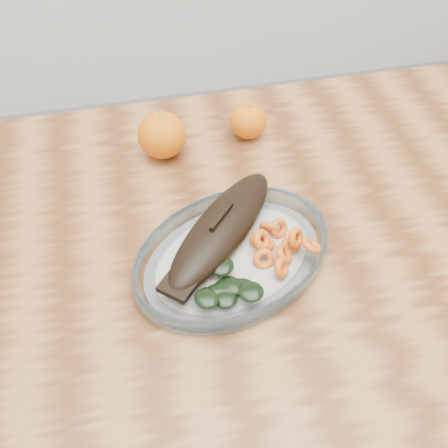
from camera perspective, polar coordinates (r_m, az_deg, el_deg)
The scene contains 5 objects.
ground at distance 1.53m, azimuth 2.67°, elevation -20.08°, with size 3.00×3.00×0.00m, color slate.
dining_table at distance 0.96m, azimuth 4.00°, elevation -5.15°, with size 1.20×0.80×0.75m.
plated_meal at distance 0.84m, azimuth 0.82°, elevation -2.89°, with size 0.75×0.75×0.08m.
orange_left at distance 1.01m, azimuth -6.33°, elevation 8.96°, with size 0.09×0.09×0.09m, color #F66705.
orange_right at distance 1.05m, azimuth 2.50°, elevation 10.43°, with size 0.07×0.07×0.07m, color #F66705.
Camera 1 is at (-0.19, -0.55, 1.42)m, focal length 45.00 mm.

